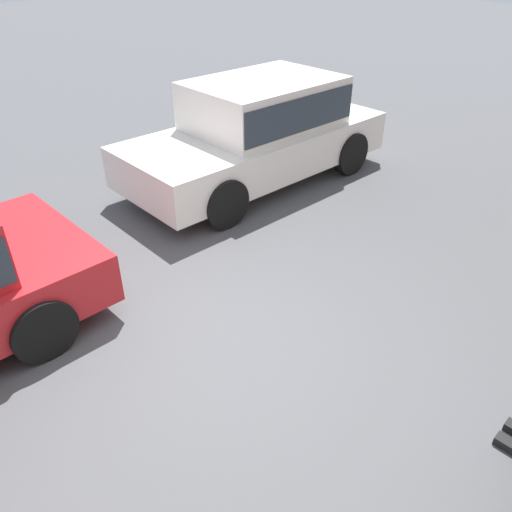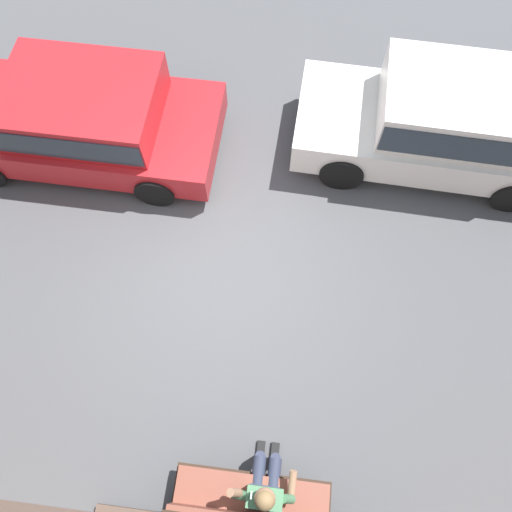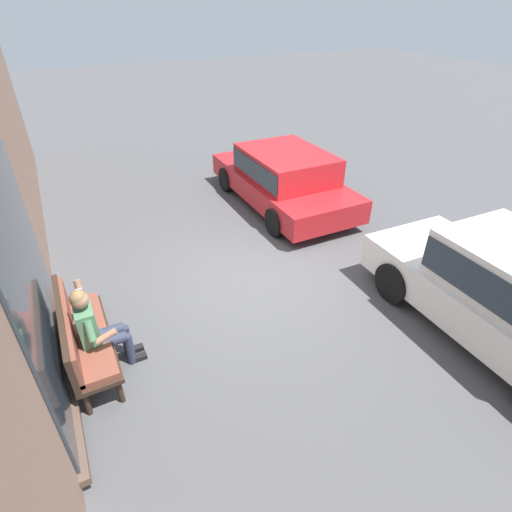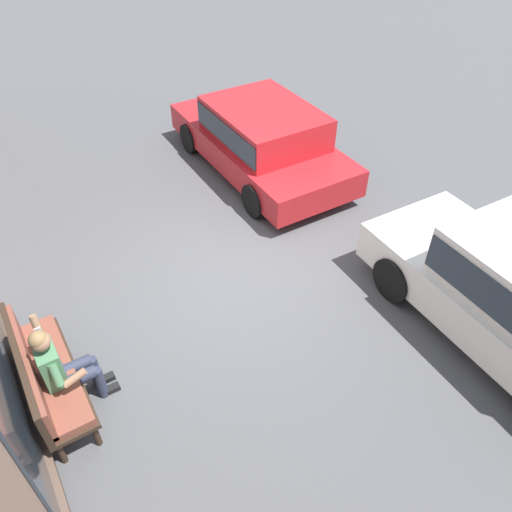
{
  "view_description": "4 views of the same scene",
  "coord_description": "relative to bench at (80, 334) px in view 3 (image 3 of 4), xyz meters",
  "views": [
    {
      "loc": [
        2.19,
        2.6,
        3.28
      ],
      "look_at": [
        -0.34,
        0.05,
        0.96
      ],
      "focal_mm": 35.0,
      "sensor_mm": 36.0,
      "label": 1
    },
    {
      "loc": [
        -0.83,
        2.6,
        6.76
      ],
      "look_at": [
        -0.52,
        0.04,
        1.0
      ],
      "focal_mm": 35.0,
      "sensor_mm": 36.0,
      "label": 2
    },
    {
      "loc": [
        -5.26,
        2.6,
        4.24
      ],
      "look_at": [
        -0.48,
        0.14,
        0.78
      ],
      "focal_mm": 28.0,
      "sensor_mm": 36.0,
      "label": 3
    },
    {
      "loc": [
        -4.98,
        2.6,
        5.31
      ],
      "look_at": [
        -0.93,
        0.1,
        1.15
      ],
      "focal_mm": 35.0,
      "sensor_mm": 36.0,
      "label": 4
    }
  ],
  "objects": [
    {
      "name": "ground_plane",
      "position": [
        0.8,
        -2.9,
        -0.56
      ],
      "size": [
        60.0,
        60.0,
        0.0
      ],
      "primitive_type": "plane",
      "color": "#4C4C4F"
    },
    {
      "name": "bench",
      "position": [
        0.0,
        0.0,
        0.0
      ],
      "size": [
        1.81,
        0.55,
        0.99
      ],
      "color": "#332319",
      "rests_on": "ground_plane"
    },
    {
      "name": "person_on_phone",
      "position": [
        -0.14,
        -0.22,
        0.13
      ],
      "size": [
        0.73,
        0.74,
        1.32
      ],
      "color": "#2D3347",
      "rests_on": "ground_plane"
    },
    {
      "name": "parked_car_mid",
      "position": [
        3.18,
        -4.97,
        0.18
      ],
      "size": [
        4.28,
        2.03,
        1.35
      ],
      "color": "red",
      "rests_on": "ground_plane"
    }
  ]
}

